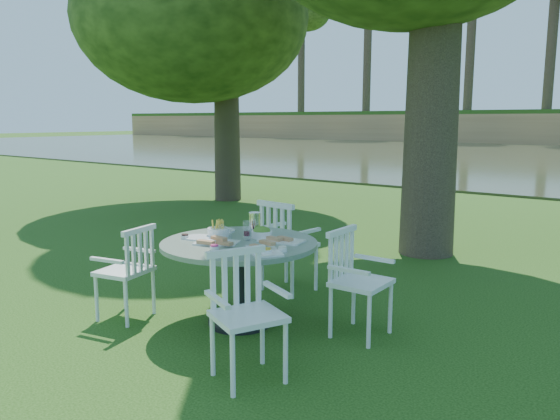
# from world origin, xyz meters

# --- Properties ---
(ground) EXTENTS (140.00, 140.00, 0.00)m
(ground) POSITION_xyz_m (0.00, 0.00, 0.00)
(ground) COLOR #15390B
(ground) RESTS_ON ground
(table) EXTENTS (1.36, 1.36, 0.74)m
(table) POSITION_xyz_m (0.34, -0.83, 0.60)
(table) COLOR black
(table) RESTS_ON ground
(chair_ne) EXTENTS (0.43, 0.45, 0.89)m
(chair_ne) POSITION_xyz_m (1.23, -0.43, 0.52)
(chair_ne) COLOR white
(chair_ne) RESTS_ON ground
(chair_nw) EXTENTS (0.53, 0.50, 0.96)m
(chair_nw) POSITION_xyz_m (0.11, 0.11, 0.56)
(chair_nw) COLOR white
(chair_nw) RESTS_ON ground
(chair_sw) EXTENTS (0.48, 0.51, 0.85)m
(chair_sw) POSITION_xyz_m (-0.50, -1.33, 0.50)
(chair_sw) COLOR white
(chair_sw) RESTS_ON ground
(chair_se) EXTENTS (0.57, 0.58, 0.89)m
(chair_se) POSITION_xyz_m (1.01, -1.55, 0.52)
(chair_se) COLOR white
(chair_se) RESTS_ON ground
(tableware) EXTENTS (1.18, 0.75, 0.22)m
(tableware) POSITION_xyz_m (0.30, -0.75, 0.79)
(tableware) COLOR white
(tableware) RESTS_ON table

